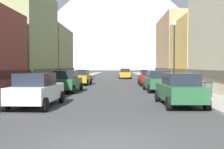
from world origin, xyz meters
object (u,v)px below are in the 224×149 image
at_px(car_left_1, 66,81).
at_px(car_right_2, 148,77).
at_px(car_right_1, 157,81).
at_px(potted_plant_1, 193,83).
at_px(car_left_0, 37,90).
at_px(car_driving_0, 125,73).
at_px(potted_plant_0, 14,88).
at_px(trash_bin_right, 208,89).
at_px(car_left_2, 81,77).
at_px(pedestrian_0, 32,81).
at_px(car_right_0, 180,89).
at_px(streetlamp_right, 174,45).

relative_size(car_left_1, car_right_2, 1.01).
height_order(car_right_1, potted_plant_1, car_right_1).
height_order(car_left_0, car_driving_0, same).
xyz_separation_m(car_left_0, car_right_1, (7.60, 9.08, 0.00)).
relative_size(car_left_1, potted_plant_0, 5.07).
bearing_deg(car_left_0, trash_bin_right, 20.40).
xyz_separation_m(car_left_0, trash_bin_right, (10.15, 3.78, -0.26)).
xyz_separation_m(car_left_1, car_right_2, (7.60, 8.22, 0.00)).
height_order(car_left_2, car_right_1, same).
relative_size(car_left_1, potted_plant_1, 4.77).
height_order(car_driving_0, trash_bin_right, car_driving_0).
bearing_deg(pedestrian_0, car_right_0, -32.29).
distance_m(car_right_1, pedestrian_0, 10.28).
height_order(trash_bin_right, potted_plant_1, trash_bin_right).
height_order(car_right_2, pedestrian_0, pedestrian_0).
relative_size(car_driving_0, potted_plant_1, 4.69).
relative_size(pedestrian_0, streetlamp_right, 0.30).
relative_size(car_right_0, potted_plant_0, 5.05).
xyz_separation_m(car_right_0, potted_plant_0, (-10.80, 4.62, -0.29)).
distance_m(trash_bin_right, streetlamp_right, 6.96).
xyz_separation_m(car_right_2, car_driving_0, (-2.20, 16.75, 0.00)).
height_order(potted_plant_0, pedestrian_0, pedestrian_0).
bearing_deg(potted_plant_0, car_right_0, -23.16).
relative_size(car_right_2, potted_plant_0, 5.00).
xyz_separation_m(car_left_0, car_right_2, (7.60, 16.45, 0.00)).
height_order(car_right_0, pedestrian_0, pedestrian_0).
relative_size(car_left_1, car_right_1, 1.00).
xyz_separation_m(pedestrian_0, streetlamp_right, (11.60, 2.88, 3.02)).
bearing_deg(potted_plant_1, car_right_0, -109.03).
xyz_separation_m(car_right_1, potted_plant_1, (3.20, 0.75, -0.26)).
bearing_deg(car_driving_0, car_left_0, -99.24).
xyz_separation_m(car_left_1, car_driving_0, (5.40, 24.97, 0.00)).
bearing_deg(car_right_2, car_driving_0, 97.48).
bearing_deg(potted_plant_1, car_left_1, -171.53).
height_order(car_right_2, car_driving_0, same).
bearing_deg(pedestrian_0, car_left_1, 28.23).
bearing_deg(car_right_1, streetlamp_right, 24.61).
distance_m(car_right_0, car_driving_0, 32.71).
distance_m(car_right_1, streetlamp_right, 3.52).
relative_size(car_left_2, car_right_0, 1.00).
height_order(car_left_1, trash_bin_right, car_left_1).
height_order(car_left_1, car_right_1, same).
relative_size(car_left_1, streetlamp_right, 0.76).
bearing_deg(car_driving_0, pedestrian_0, -106.63).
relative_size(car_left_0, car_right_2, 1.01).
bearing_deg(trash_bin_right, car_driving_0, 99.17).
xyz_separation_m(car_left_2, streetlamp_right, (9.15, -7.26, 3.09)).
bearing_deg(car_right_0, streetlamp_right, 80.48).
distance_m(car_right_0, pedestrian_0, 11.89).
bearing_deg(car_right_2, streetlamp_right, -76.88).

